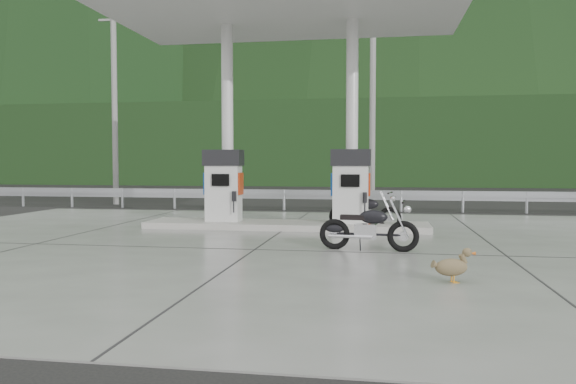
% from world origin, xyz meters
% --- Properties ---
extents(ground, '(160.00, 160.00, 0.00)m').
position_xyz_m(ground, '(0.00, 0.00, 0.00)').
color(ground, black).
rests_on(ground, ground).
extents(forecourt_apron, '(18.00, 14.00, 0.02)m').
position_xyz_m(forecourt_apron, '(0.00, 0.00, 0.01)').
color(forecourt_apron, slate).
rests_on(forecourt_apron, ground).
extents(pump_island, '(7.00, 1.40, 0.15)m').
position_xyz_m(pump_island, '(0.00, 2.50, 0.10)').
color(pump_island, '#A19E96').
rests_on(pump_island, forecourt_apron).
extents(gas_pump_left, '(0.95, 0.55, 1.80)m').
position_xyz_m(gas_pump_left, '(-1.60, 2.50, 1.07)').
color(gas_pump_left, silver).
rests_on(gas_pump_left, pump_island).
extents(gas_pump_right, '(0.95, 0.55, 1.80)m').
position_xyz_m(gas_pump_right, '(1.60, 2.50, 1.07)').
color(gas_pump_right, silver).
rests_on(gas_pump_right, pump_island).
extents(canopy_column_left, '(0.30, 0.30, 5.00)m').
position_xyz_m(canopy_column_left, '(-1.60, 2.90, 2.67)').
color(canopy_column_left, silver).
rests_on(canopy_column_left, pump_island).
extents(canopy_column_right, '(0.30, 0.30, 5.00)m').
position_xyz_m(canopy_column_right, '(1.60, 2.90, 2.67)').
color(canopy_column_right, silver).
rests_on(canopy_column_right, pump_island).
extents(canopy_roof, '(8.50, 5.00, 0.40)m').
position_xyz_m(canopy_roof, '(0.00, 2.50, 5.37)').
color(canopy_roof, silver).
rests_on(canopy_roof, canopy_column_left).
extents(guardrail, '(26.00, 0.16, 1.42)m').
position_xyz_m(guardrail, '(0.00, 8.00, 0.71)').
color(guardrail, '#A4A8AC').
rests_on(guardrail, ground).
extents(road, '(60.00, 7.00, 0.01)m').
position_xyz_m(road, '(0.00, 11.50, 0.00)').
color(road, black).
rests_on(road, ground).
extents(utility_pole_a, '(0.22, 0.22, 8.00)m').
position_xyz_m(utility_pole_a, '(-8.00, 9.50, 4.00)').
color(utility_pole_a, gray).
rests_on(utility_pole_a, ground).
extents(utility_pole_b, '(0.22, 0.22, 8.00)m').
position_xyz_m(utility_pole_b, '(2.00, 9.50, 4.00)').
color(utility_pole_b, gray).
rests_on(utility_pole_b, ground).
extents(tree_band, '(80.00, 6.00, 6.00)m').
position_xyz_m(tree_band, '(0.00, 30.00, 3.00)').
color(tree_band, black).
rests_on(tree_band, ground).
extents(forested_hills, '(100.00, 40.00, 140.00)m').
position_xyz_m(forested_hills, '(0.00, 60.00, 0.00)').
color(forested_hills, black).
rests_on(forested_hills, ground).
extents(motorcycle_left, '(1.76, 0.85, 0.80)m').
position_xyz_m(motorcycle_left, '(1.93, 2.66, 0.42)').
color(motorcycle_left, black).
rests_on(motorcycle_left, forecourt_apron).
extents(motorcycle_right, '(1.77, 0.71, 0.82)m').
position_xyz_m(motorcycle_right, '(2.10, -0.74, 0.43)').
color(motorcycle_right, black).
rests_on(motorcycle_right, forecourt_apron).
extents(duck, '(0.58, 0.31, 0.40)m').
position_xyz_m(duck, '(3.28, -3.37, 0.22)').
color(duck, brown).
rests_on(duck, forecourt_apron).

